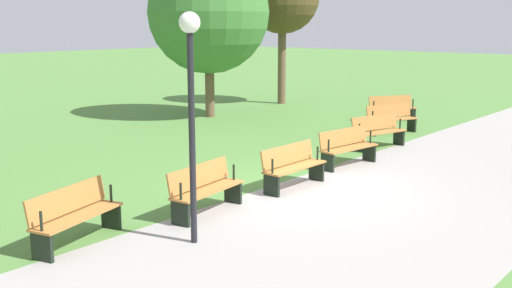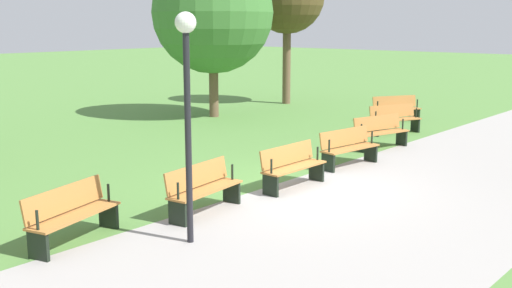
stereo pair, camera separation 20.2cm
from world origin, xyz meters
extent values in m
plane|color=#54843D|center=(0.00, 0.00, 0.00)|extent=(120.00, 120.00, 0.00)
cube|color=#A39E99|center=(0.00, 2.21, 0.00)|extent=(33.88, 5.35, 0.01)
cube|color=#B27538|center=(-9.27, -2.55, 0.45)|extent=(1.69, 1.25, 0.04)
cube|color=#B27538|center=(-9.37, -2.72, 0.69)|extent=(1.52, 0.96, 0.40)
cube|color=black|center=(-9.95, -2.14, 0.21)|extent=(0.24, 0.35, 0.43)
cylinder|color=black|center=(-9.94, -2.13, 0.61)|extent=(0.06, 0.06, 0.30)
cube|color=black|center=(-8.59, -2.95, 0.21)|extent=(0.24, 0.35, 0.43)
cylinder|color=black|center=(-8.58, -2.93, 0.61)|extent=(0.06, 0.06, 0.30)
cube|color=#B27538|center=(-7.10, -1.45, 0.45)|extent=(1.74, 1.07, 0.04)
cube|color=#B27538|center=(-7.18, -1.63, 0.69)|extent=(1.61, 0.76, 0.40)
cube|color=black|center=(-7.83, -1.14, 0.21)|extent=(0.20, 0.37, 0.43)
cylinder|color=black|center=(-7.82, -1.12, 0.61)|extent=(0.06, 0.06, 0.30)
cube|color=black|center=(-6.37, -1.76, 0.21)|extent=(0.20, 0.37, 0.43)
cylinder|color=black|center=(-6.36, -1.74, 0.61)|extent=(0.06, 0.06, 0.30)
cube|color=#B27538|center=(-4.80, -0.65, 0.45)|extent=(1.76, 0.88, 0.04)
cube|color=#B27538|center=(-4.86, -0.84, 0.69)|extent=(1.67, 0.55, 0.40)
cube|color=black|center=(-5.57, -0.44, 0.21)|extent=(0.16, 0.38, 0.43)
cylinder|color=black|center=(-5.56, -0.42, 0.61)|extent=(0.05, 0.05, 0.30)
cube|color=black|center=(-4.04, -0.86, 0.21)|extent=(0.16, 0.38, 0.43)
cylinder|color=black|center=(-4.04, -0.84, 0.61)|extent=(0.05, 0.05, 0.30)
cube|color=#B27538|center=(-2.42, -0.16, 0.45)|extent=(1.75, 0.66, 0.04)
cube|color=#B27538|center=(-2.45, -0.36, 0.69)|extent=(1.70, 0.33, 0.40)
cube|color=black|center=(-3.21, -0.06, 0.21)|extent=(0.11, 0.38, 0.43)
cylinder|color=black|center=(-3.21, -0.04, 0.61)|extent=(0.05, 0.05, 0.30)
cube|color=black|center=(-1.64, -0.27, 0.21)|extent=(0.11, 0.38, 0.43)
cylinder|color=black|center=(-1.64, -0.25, 0.61)|extent=(0.05, 0.05, 0.30)
cube|color=#B27538|center=(0.00, 0.00, 0.45)|extent=(1.70, 0.44, 0.04)
cube|color=#B27538|center=(0.00, -0.20, 0.69)|extent=(1.70, 0.10, 0.40)
cube|color=black|center=(-0.79, 0.00, 0.21)|extent=(0.06, 0.37, 0.43)
cylinder|color=black|center=(-0.79, 0.02, 0.61)|extent=(0.04, 0.04, 0.30)
cube|color=black|center=(0.79, 0.00, 0.21)|extent=(0.06, 0.37, 0.43)
cylinder|color=black|center=(0.79, 0.02, 0.61)|extent=(0.04, 0.04, 0.30)
cube|color=#B27538|center=(2.42, -0.16, 0.45)|extent=(1.75, 0.66, 0.04)
cube|color=#B27538|center=(2.45, -0.36, 0.69)|extent=(1.70, 0.33, 0.40)
cube|color=black|center=(1.64, -0.27, 0.21)|extent=(0.11, 0.38, 0.43)
cylinder|color=black|center=(1.64, -0.25, 0.61)|extent=(0.05, 0.05, 0.30)
cube|color=black|center=(3.21, -0.06, 0.21)|extent=(0.11, 0.38, 0.43)
cylinder|color=black|center=(3.21, -0.04, 0.61)|extent=(0.05, 0.05, 0.30)
cube|color=#B27538|center=(4.80, -0.65, 0.45)|extent=(1.76, 0.88, 0.04)
cube|color=#B27538|center=(4.86, -0.84, 0.69)|extent=(1.67, 0.55, 0.40)
cube|color=black|center=(4.04, -0.86, 0.21)|extent=(0.16, 0.38, 0.43)
cylinder|color=black|center=(4.04, -0.84, 0.61)|extent=(0.05, 0.05, 0.30)
cube|color=black|center=(5.57, -0.44, 0.21)|extent=(0.16, 0.38, 0.43)
cylinder|color=black|center=(5.56, -0.42, 0.61)|extent=(0.05, 0.05, 0.30)
cylinder|color=brown|center=(-10.61, -8.52, 1.75)|extent=(0.34, 0.34, 3.50)
cylinder|color=brown|center=(-5.91, -8.24, 1.18)|extent=(0.34, 0.34, 2.36)
sphere|color=#3D7533|center=(-5.91, -8.24, 3.78)|extent=(4.38, 4.38, 4.38)
cylinder|color=black|center=(3.61, 0.69, 1.63)|extent=(0.10, 0.10, 3.26)
sphere|color=white|center=(3.61, 0.69, 3.40)|extent=(0.32, 0.32, 0.32)
camera|label=1|loc=(9.88, 7.21, 3.39)|focal=42.23mm
camera|label=2|loc=(9.75, 7.37, 3.39)|focal=42.23mm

